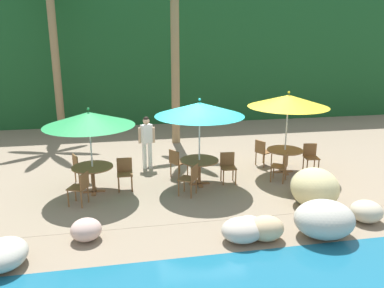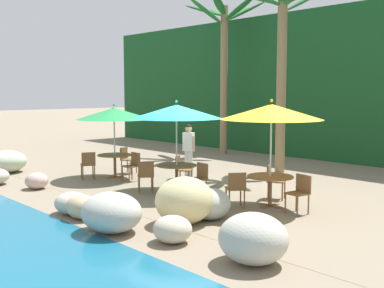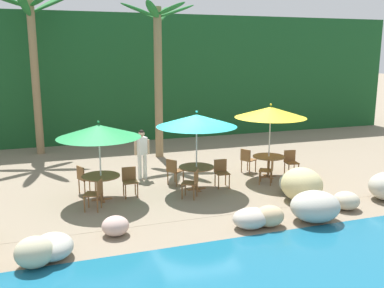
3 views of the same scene
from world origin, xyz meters
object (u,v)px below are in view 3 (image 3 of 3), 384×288
Objects in this scene: chair_yellow_inland at (247,159)px; palm_tree_second at (158,57)px; umbrella_green at (99,131)px; dining_table_yellow at (269,160)px; chair_yellow_left at (269,169)px; chair_teal_seaward at (221,171)px; chair_teal_inland at (174,170)px; palm_tree_nearest at (33,43)px; waiter_in_white at (142,151)px; chair_green_left at (96,192)px; dining_table_teal at (196,170)px; chair_green_inland at (84,177)px; dining_table_green at (101,180)px; umbrella_teal at (197,121)px; umbrella_yellow at (271,112)px; chair_yellow_seaward at (291,161)px; chair_teal_left at (193,182)px; chair_green_seaward at (130,179)px.

chair_yellow_inland is 0.14× the size of palm_tree_second.
umbrella_green is 2.16× the size of dining_table_yellow.
chair_yellow_left is 6.47m from palm_tree_second.
chair_teal_seaward is 0.79× the size of dining_table_yellow.
chair_teal_inland is 8.40m from palm_tree_nearest.
chair_green_left is at bearing -126.10° from waiter_in_white.
palm_tree_nearest is 7.04m from waiter_in_white.
dining_table_teal is at bearing -152.65° from chair_yellow_inland.
chair_green_inland is 0.51× the size of waiter_in_white.
chair_teal_seaward is 1.00× the size of chair_yellow_inland.
chair_yellow_inland is (5.54, 2.06, 0.00)m from chair_green_left.
umbrella_green is at bearing -179.35° from dining_table_teal.
dining_table_green and dining_table_teal have the same top height.
umbrella_teal is 0.41× the size of palm_tree_second.
umbrella_yellow is at bearing 5.22° from umbrella_green.
chair_yellow_seaward is 6.55m from palm_tree_second.
palm_tree_second is at bearing 64.94° from waiter_in_white.
chair_green_inland is 2.28m from waiter_in_white.
umbrella_teal is 1.47× the size of waiter_in_white.
waiter_in_white is at bearing 143.18° from chair_teal_seaward.
chair_teal_inland is at bearing 177.16° from dining_table_yellow.
chair_teal_left is 0.14× the size of palm_tree_second.
umbrella_yellow is at bearing 12.61° from chair_green_left.
chair_teal_left is at bearing -158.61° from dining_table_yellow.
chair_yellow_left is at bearing -2.42° from umbrella_green.
chair_yellow_left is at bearing -9.59° from chair_green_inland.
chair_green_seaward is 0.35× the size of umbrella_teal.
umbrella_yellow is (2.80, 0.49, 0.06)m from umbrella_teal.
chair_green_seaward is 0.51× the size of waiter_in_white.
umbrella_green is 5.87m from palm_tree_second.
umbrella_teal is (3.20, 0.85, 1.68)m from chair_green_left.
waiter_in_white is (1.60, 1.72, -1.05)m from umbrella_green.
palm_tree_second is at bearing 65.12° from chair_green_seaward.
chair_teal_seaward is 1.00× the size of chair_teal_inland.
umbrella_green reaches higher than chair_yellow_inland.
chair_green_left is 1.00× the size of chair_teal_seaward.
chair_green_left is at bearing -167.69° from chair_teal_seaward.
chair_teal_inland is (2.81, -0.06, 0.00)m from chair_green_inland.
umbrella_green is 1.43m from dining_table_green.
dining_table_yellow is 1.26× the size of chair_yellow_left.
chair_green_inland is 6.41m from umbrella_yellow.
umbrella_green reaches higher than dining_table_yellow.
chair_teal_left is at bearing -60.70° from palm_tree_nearest.
chair_teal_inland and chair_teal_left have the same top height.
chair_teal_inland is at bearing 177.16° from umbrella_yellow.
waiter_in_white is at bearing 128.73° from dining_table_teal.
umbrella_teal is 0.38× the size of palm_tree_nearest.
chair_teal_left is (1.70, -0.81, 0.00)m from chair_green_seaward.
waiter_in_white is (-2.20, 1.65, 0.47)m from chair_teal_seaward.
dining_table_green is 1.26× the size of chair_teal_inland.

